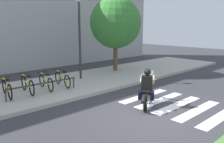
% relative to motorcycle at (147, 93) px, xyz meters
% --- Properties ---
extents(ground_plane, '(48.00, 48.00, 0.00)m').
position_rel_motorcycle_xyz_m(ground_plane, '(-0.66, -0.83, -0.45)').
color(ground_plane, '#38383D').
extents(sidewalk, '(24.00, 4.40, 0.15)m').
position_rel_motorcycle_xyz_m(sidewalk, '(-0.66, 4.42, -0.37)').
color(sidewalk, '#B7B2A8').
rests_on(sidewalk, ground).
extents(crosswalk_stripe_0, '(2.80, 0.40, 0.01)m').
position_rel_motorcycle_xyz_m(crosswalk_stripe_0, '(0.80, -2.43, -0.45)').
color(crosswalk_stripe_0, white).
rests_on(crosswalk_stripe_0, ground).
extents(crosswalk_stripe_1, '(2.80, 0.40, 0.01)m').
position_rel_motorcycle_xyz_m(crosswalk_stripe_1, '(0.80, -1.63, -0.45)').
color(crosswalk_stripe_1, white).
rests_on(crosswalk_stripe_1, ground).
extents(crosswalk_stripe_2, '(2.80, 0.40, 0.01)m').
position_rel_motorcycle_xyz_m(crosswalk_stripe_2, '(0.80, -0.83, -0.45)').
color(crosswalk_stripe_2, white).
rests_on(crosswalk_stripe_2, ground).
extents(crosswalk_stripe_3, '(2.80, 0.40, 0.01)m').
position_rel_motorcycle_xyz_m(crosswalk_stripe_3, '(0.80, -0.03, -0.45)').
color(crosswalk_stripe_3, white).
rests_on(crosswalk_stripe_3, ground).
extents(crosswalk_stripe_4, '(2.80, 0.40, 0.01)m').
position_rel_motorcycle_xyz_m(crosswalk_stripe_4, '(0.80, 0.77, -0.45)').
color(crosswalk_stripe_4, white).
rests_on(crosswalk_stripe_4, ground).
extents(motorcycle, '(1.84, 1.32, 1.19)m').
position_rel_motorcycle_xyz_m(motorcycle, '(0.00, 0.00, 0.00)').
color(motorcycle, black).
rests_on(motorcycle, ground).
extents(rider, '(0.77, 0.73, 1.42)m').
position_rel_motorcycle_xyz_m(rider, '(-0.07, -0.04, 0.36)').
color(rider, black).
rests_on(rider, ground).
extents(bicycle_0, '(0.48, 1.59, 0.77)m').
position_rel_motorcycle_xyz_m(bicycle_0, '(-3.66, 4.10, 0.05)').
color(bicycle_0, black).
rests_on(bicycle_0, sidewalk).
extents(bicycle_1, '(0.48, 1.73, 0.79)m').
position_rel_motorcycle_xyz_m(bicycle_1, '(-2.82, 4.10, 0.06)').
color(bicycle_1, black).
rests_on(bicycle_1, sidewalk).
extents(bicycle_2, '(0.48, 1.66, 0.74)m').
position_rel_motorcycle_xyz_m(bicycle_2, '(-1.98, 4.10, 0.04)').
color(bicycle_2, black).
rests_on(bicycle_2, sidewalk).
extents(bicycle_3, '(0.48, 1.67, 0.75)m').
position_rel_motorcycle_xyz_m(bicycle_3, '(-1.14, 4.10, 0.04)').
color(bicycle_3, black).
rests_on(bicycle_3, sidewalk).
extents(bike_rack, '(3.12, 0.07, 0.49)m').
position_rel_motorcycle_xyz_m(bike_rack, '(-2.40, 3.55, 0.11)').
color(bike_rack, '#333338').
rests_on(bike_rack, sidewalk).
extents(street_lamp, '(0.28, 0.28, 4.38)m').
position_rel_motorcycle_xyz_m(street_lamp, '(0.43, 4.82, 2.20)').
color(street_lamp, '#2D2D33').
rests_on(street_lamp, ground).
extents(tree_near_rack, '(3.15, 3.15, 4.69)m').
position_rel_motorcycle_xyz_m(tree_near_rack, '(3.41, 5.22, 2.66)').
color(tree_near_rack, brown).
rests_on(tree_near_rack, ground).
extents(building_backdrop, '(24.00, 1.20, 8.39)m').
position_rel_motorcycle_xyz_m(building_backdrop, '(-0.66, 10.12, 3.74)').
color(building_backdrop, '#ADADAD').
rests_on(building_backdrop, ground).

